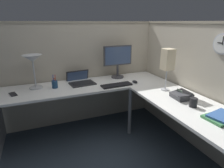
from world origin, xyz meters
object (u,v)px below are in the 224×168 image
desk_lamp_dome (33,61)px  cell_phone (13,94)px  laptop (80,81)px  coffee_mug (193,102)px  pen_cup (55,84)px  monitor (118,59)px  desk_lamp_paper (168,61)px  keyboard (117,85)px  computer_mouse (135,82)px  office_phone (181,96)px  book_stack (222,117)px  wall_clock (223,44)px

desk_lamp_dome → cell_phone: bearing=-151.2°
laptop → cell_phone: size_ratio=2.87×
laptop → coffee_mug: size_ratio=4.30×
laptop → coffee_mug: bearing=-54.7°
pen_cup → monitor: bearing=8.5°
cell_phone → desk_lamp_paper: size_ratio=0.27×
keyboard → pen_cup: size_ratio=2.39×
desk_lamp_dome → coffee_mug: bearing=-39.4°
computer_mouse → office_phone: bearing=-73.8°
monitor → cell_phone: 1.52m
cell_phone → keyboard: bearing=-26.0°
desk_lamp_dome → book_stack: bearing=-44.9°
cell_phone → office_phone: 2.00m
cell_phone → coffee_mug: bearing=-50.1°
coffee_mug → wall_clock: size_ratio=0.44×
computer_mouse → pen_cup: bearing=169.2°
monitor → keyboard: monitor is taller
computer_mouse → book_stack: 1.26m
monitor → keyboard: size_ratio=1.16×
computer_mouse → wall_clock: wall_clock is taller
office_phone → keyboard: bearing=126.0°
desk_lamp_dome → desk_lamp_paper: 1.70m
book_stack → pen_cup: bearing=132.0°
desk_lamp_dome → monitor: bearing=2.9°
computer_mouse → cell_phone: 1.60m
laptop → office_phone: bearing=-48.3°
computer_mouse → book_stack: bearing=-80.4°
pen_cup → coffee_mug: (1.27, -1.15, -0.00)m
office_phone → wall_clock: wall_clock is taller
cell_phone → coffee_mug: size_ratio=1.50×
desk_lamp_dome → coffee_mug: desk_lamp_dome is taller
book_stack → desk_lamp_paper: (0.01, 0.84, 0.36)m
desk_lamp_dome → desk_lamp_paper: size_ratio=0.84×
computer_mouse → cell_phone: bearing=174.7°
keyboard → computer_mouse: size_ratio=4.13×
keyboard → book_stack: (0.51, -1.22, 0.01)m
desk_lamp_dome → pen_cup: 0.40m
laptop → cell_phone: (-0.87, -0.18, -0.02)m
desk_lamp_dome → computer_mouse: bearing=-12.4°
book_stack → desk_lamp_paper: desk_lamp_paper is taller
computer_mouse → desk_lamp_dome: desk_lamp_dome is taller
cell_phone → book_stack: 2.28m
laptop → desk_lamp_paper: (0.95, -0.73, 0.36)m
laptop → desk_lamp_dome: (-0.60, -0.03, 0.34)m
monitor → cell_phone: monitor is taller
monitor → computer_mouse: bearing=-71.7°
desk_lamp_paper → coffee_mug: (-0.05, -0.53, -0.34)m
office_phone → wall_clock: bearing=-26.5°
desk_lamp_dome → wall_clock: bearing=-32.3°
computer_mouse → pen_cup: (-1.10, 0.21, 0.04)m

